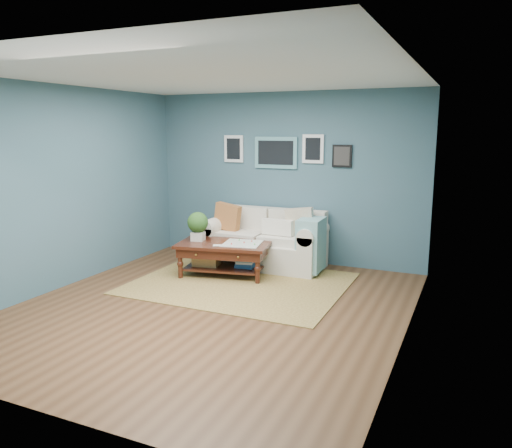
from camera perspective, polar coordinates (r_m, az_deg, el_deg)
The scene contains 4 objects.
room_shell at distance 5.84m, azimuth -5.15°, elevation 3.27°, with size 5.00×5.02×2.70m.
area_rug at distance 7.00m, azimuth -1.84°, elevation -6.78°, with size 2.85×2.28×0.01m, color brown.
loveseat at distance 7.79m, azimuth 1.55°, elevation -1.98°, with size 1.91×0.87×0.98m.
coffee_table at distance 7.32m, azimuth -4.18°, elevation -2.75°, with size 1.44×1.01×0.92m.
Camera 1 is at (2.83, -4.99, 2.12)m, focal length 35.00 mm.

